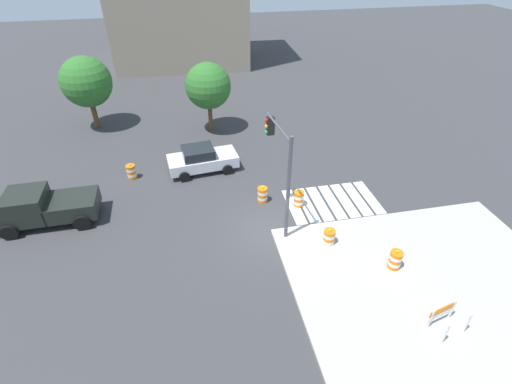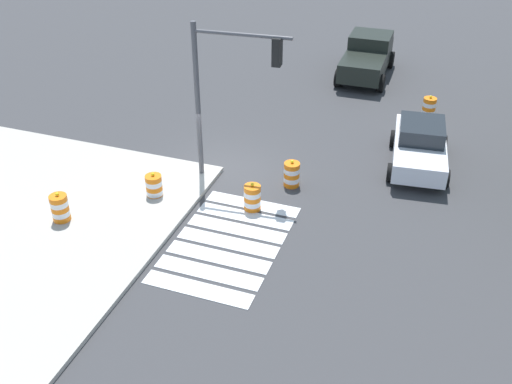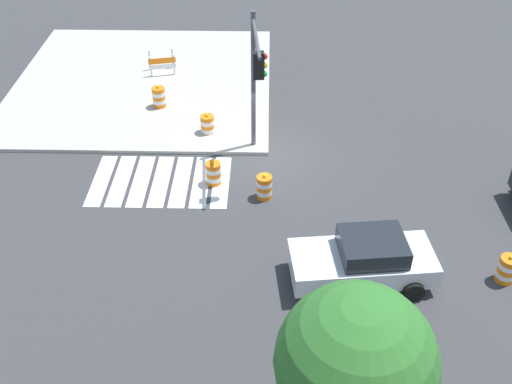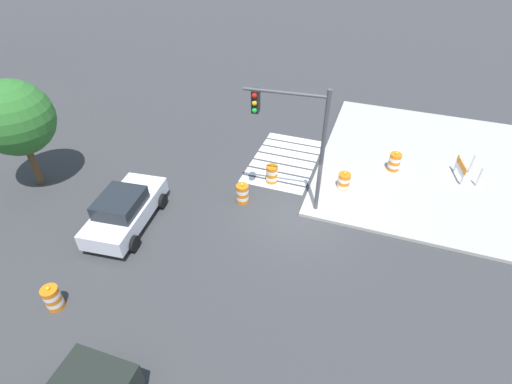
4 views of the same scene
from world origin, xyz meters
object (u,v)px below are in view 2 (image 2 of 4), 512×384
traffic_barrel_near_corner (154,187)px  traffic_barrel_crosswalk_end (429,108)px  sports_car (420,145)px  traffic_barrel_median_far (252,198)px  pickup_truck (368,56)px  traffic_barrel_on_sidewalk (60,208)px  traffic_light_pole (229,77)px  traffic_barrel_median_near (292,174)px

traffic_barrel_near_corner → traffic_barrel_crosswalk_end: size_ratio=1.00×
sports_car → traffic_barrel_median_far: sports_car is taller
pickup_truck → traffic_barrel_on_sidewalk: (16.28, -6.72, -0.37)m
pickup_truck → traffic_light_pole: (11.93, -2.60, 2.94)m
traffic_barrel_crosswalk_end → traffic_barrel_on_sidewalk: traffic_barrel_on_sidewalk is taller
traffic_barrel_crosswalk_end → sports_car: bearing=0.7°
traffic_barrel_crosswalk_end → traffic_light_pole: (7.75, -6.10, 3.46)m
traffic_barrel_on_sidewalk → sports_car: bearing=127.0°
traffic_barrel_near_corner → traffic_barrel_crosswalk_end: (-9.78, 8.11, 0.00)m
traffic_barrel_near_corner → traffic_barrel_crosswalk_end: bearing=140.3°
traffic_barrel_near_corner → traffic_barrel_median_far: same height
sports_car → traffic_barrel_near_corner: bearing=-56.4°
sports_car → traffic_barrel_near_corner: 9.81m
sports_car → pickup_truck: bearing=-157.4°
traffic_barrel_median_near → traffic_light_pole: (0.36, -2.13, 3.46)m
traffic_barrel_median_far → traffic_light_pole: 4.01m
traffic_barrel_near_corner → traffic_barrel_median_near: same height
traffic_barrel_median_far → traffic_barrel_median_near: bearing=157.3°
sports_car → traffic_barrel_median_far: bearing=-44.3°
sports_car → traffic_light_pole: bearing=-61.1°
traffic_barrel_median_near → traffic_barrel_on_sidewalk: (4.70, -6.25, 0.15)m
traffic_barrel_near_corner → traffic_barrel_crosswalk_end: same height
sports_car → traffic_barrel_median_far: size_ratio=4.39×
sports_car → traffic_barrel_median_near: sports_car is taller
traffic_barrel_on_sidewalk → traffic_light_pole: bearing=136.5°
traffic_barrel_crosswalk_end → traffic_barrel_median_far: (9.27, -4.75, 0.00)m
traffic_barrel_median_far → traffic_barrel_near_corner: bearing=-81.4°
traffic_barrel_crosswalk_end → traffic_barrel_on_sidewalk: bearing=-40.2°
traffic_barrel_median_near → traffic_barrel_on_sidewalk: size_ratio=1.00×
traffic_barrel_median_near → traffic_barrel_median_far: size_ratio=1.00×
traffic_light_pole → pickup_truck: bearing=167.7°
traffic_barrel_median_far → traffic_light_pole: traffic_light_pole is taller
traffic_barrel_near_corner → traffic_barrel_median_near: size_ratio=1.00×
sports_car → traffic_barrel_median_near: (3.04, -4.02, -0.36)m
traffic_barrel_crosswalk_end → traffic_barrel_median_far: size_ratio=1.00×
sports_car → traffic_barrel_on_sidewalk: (7.74, -10.27, -0.21)m
sports_car → traffic_barrel_near_corner: size_ratio=4.39×
traffic_light_pole → traffic_barrel_near_corner: bearing=-44.7°
sports_car → traffic_barrel_median_far: 6.89m
traffic_barrel_near_corner → traffic_light_pole: size_ratio=0.19×
pickup_truck → traffic_barrel_median_near: bearing=-2.3°
traffic_barrel_near_corner → traffic_light_pole: bearing=135.3°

